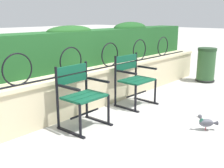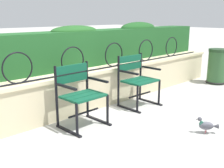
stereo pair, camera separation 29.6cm
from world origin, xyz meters
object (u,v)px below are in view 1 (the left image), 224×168
at_px(park_chair_left, 81,94).
at_px(pigeon_far_side, 207,122).
at_px(park_chair_right, 133,78).
at_px(trash_bin, 206,66).

height_order(park_chair_left, pigeon_far_side, park_chair_left).
bearing_deg(pigeon_far_side, park_chair_left, 126.19).
xyz_separation_m(park_chair_right, trash_bin, (2.46, -0.25, -0.09)).
bearing_deg(park_chair_left, park_chair_right, 1.49).
relative_size(park_chair_left, trash_bin, 1.10).
distance_m(park_chair_right, trash_bin, 2.47).
xyz_separation_m(park_chair_left, pigeon_far_side, (1.00, -1.37, -0.35)).
height_order(pigeon_far_side, trash_bin, trash_bin).
bearing_deg(pigeon_far_side, trash_bin, 23.29).
relative_size(park_chair_left, pigeon_far_side, 3.57).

